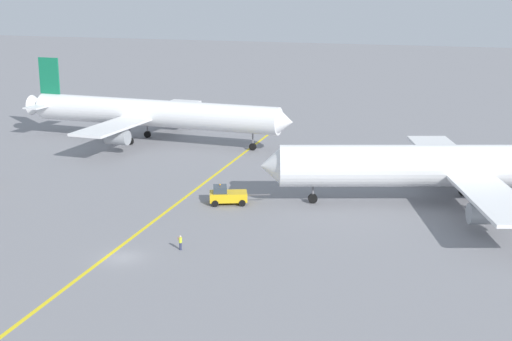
% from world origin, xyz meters
% --- Properties ---
extents(ground_plane, '(600.00, 600.00, 0.00)m').
position_xyz_m(ground_plane, '(0.00, 0.00, 0.00)').
color(ground_plane, gray).
extents(taxiway_stripe, '(5.01, 119.93, 0.01)m').
position_xyz_m(taxiway_stripe, '(-2.19, 10.00, 0.00)').
color(taxiway_stripe, yellow).
rests_on(taxiway_stripe, ground).
extents(airliner_at_gate_left, '(55.08, 40.23, 15.28)m').
position_xyz_m(airliner_at_gate_left, '(-23.30, 55.91, 5.52)').
color(airliner_at_gate_left, white).
rests_on(airliner_at_gate_left, ground).
extents(airliner_being_pushed, '(50.40, 46.00, 16.07)m').
position_xyz_m(airliner_being_pushed, '(32.99, 32.37, 5.18)').
color(airliner_being_pushed, white).
rests_on(airliner_being_pushed, ground).
extents(pushback_tug, '(8.24, 4.46, 2.85)m').
position_xyz_m(pushback_tug, '(4.00, 22.60, 1.20)').
color(pushback_tug, gold).
rests_on(pushback_tug, ground).
extents(ground_crew_marshaller_foreground, '(0.50, 0.36, 1.71)m').
position_xyz_m(ground_crew_marshaller_foreground, '(5.11, 4.19, 0.90)').
color(ground_crew_marshaller_foreground, '#2D3351').
rests_on(ground_crew_marshaller_foreground, ground).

